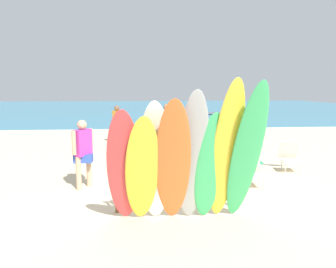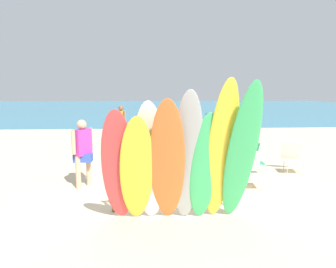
{
  "view_description": "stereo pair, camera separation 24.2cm",
  "coord_description": "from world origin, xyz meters",
  "views": [
    {
      "loc": [
        -0.65,
        -5.51,
        2.29
      ],
      "look_at": [
        0.0,
        2.12,
        1.16
      ],
      "focal_mm": 32.77,
      "sensor_mm": 36.0,
      "label": 1
    },
    {
      "loc": [
        -0.41,
        -5.53,
        2.29
      ],
      "look_at": [
        0.0,
        2.12,
        1.16
      ],
      "focal_mm": 32.77,
      "sensor_mm": 36.0,
      "label": 2
    }
  ],
  "objects": [
    {
      "name": "beachgoer_by_water",
      "position": [
        0.32,
        4.7,
        0.97
      ],
      "size": [
        0.44,
        0.57,
        1.69
      ],
      "rotation": [
        0.0,
        0.0,
        5.24
      ],
      "color": "brown",
      "rests_on": "ground"
    },
    {
      "name": "beachgoer_near_rack",
      "position": [
        -1.69,
        7.32,
        0.92
      ],
      "size": [
        0.42,
        0.51,
        1.6
      ],
      "rotation": [
        0.0,
        0.0,
        2.21
      ],
      "color": "brown",
      "rests_on": "ground"
    },
    {
      "name": "ocean_water",
      "position": [
        0.0,
        32.06,
        0.01
      ],
      "size": [
        60.0,
        40.0,
        0.02
      ],
      "primitive_type": "cube",
      "color": "teal",
      "rests_on": "ground"
    },
    {
      "name": "beach_chair_red",
      "position": [
        1.91,
        1.36,
        0.43
      ],
      "size": [
        0.54,
        0.68,
        0.83
      ],
      "rotation": [
        0.0,
        0.0,
        -0.07
      ],
      "color": "#B7B7BC",
      "rests_on": "ground"
    },
    {
      "name": "surfboard_yellow_6",
      "position": [
        0.71,
        -0.71,
        1.24
      ],
      "size": [
        0.51,
        1.02,
        2.47
      ],
      "primitive_type": "ellipsoid",
      "rotation": [
        0.36,
        0.0,
        0.04
      ],
      "color": "yellow",
      "rests_on": "ground"
    },
    {
      "name": "surfboard_grey_4",
      "position": [
        0.16,
        -0.67,
        1.15
      ],
      "size": [
        0.52,
        0.86,
        2.3
      ],
      "primitive_type": "ellipsoid",
      "rotation": [
        0.34,
        0.0,
        -0.01
      ],
      "color": "#999EA3",
      "rests_on": "ground"
    },
    {
      "name": "surfboard_red_0",
      "position": [
        -0.95,
        -0.64,
        1.01
      ],
      "size": [
        0.57,
        0.93,
        2.01
      ],
      "primitive_type": "ellipsoid",
      "rotation": [
        0.41,
        0.0,
        0.02
      ],
      "color": "#D13D42",
      "rests_on": "ground"
    },
    {
      "name": "surfboard_rack",
      "position": [
        0.0,
        0.0,
        0.57
      ],
      "size": [
        2.39,
        0.07,
        0.75
      ],
      "color": "brown",
      "rests_on": "ground"
    },
    {
      "name": "surfboard_white_2",
      "position": [
        -0.45,
        -0.62,
        1.07
      ],
      "size": [
        0.58,
        0.83,
        2.13
      ],
      "primitive_type": "ellipsoid",
      "rotation": [
        0.34,
        0.0,
        -0.05
      ],
      "color": "white",
      "rests_on": "ground"
    },
    {
      "name": "beach_chair_blue",
      "position": [
        3.5,
        2.62,
        0.43
      ],
      "size": [
        0.62,
        0.76,
        0.82
      ],
      "rotation": [
        0.0,
        0.0,
        -0.19
      ],
      "color": "#B7B7BC",
      "rests_on": "ground"
    },
    {
      "name": "beach_chair_striped",
      "position": [
        2.36,
        2.71,
        0.42
      ],
      "size": [
        0.5,
        0.73,
        0.8
      ],
      "rotation": [
        0.0,
        0.0,
        -0.01
      ],
      "color": "#B7B7BC",
      "rests_on": "ground"
    },
    {
      "name": "ground",
      "position": [
        0.0,
        14.0,
        0.0
      ],
      "size": [
        60.0,
        60.0,
        0.0
      ],
      "primitive_type": "plane",
      "color": "beige"
    },
    {
      "name": "surfboard_green_5",
      "position": [
        0.46,
        -0.61,
        0.98
      ],
      "size": [
        0.54,
        0.76,
        1.95
      ],
      "primitive_type": "ellipsoid",
      "rotation": [
        0.33,
        0.0,
        0.07
      ],
      "color": "#38B266",
      "rests_on": "ground"
    },
    {
      "name": "surfboard_green_7",
      "position": [
        1.02,
        -0.79,
        1.22
      ],
      "size": [
        0.54,
        1.15,
        2.43
      ],
      "primitive_type": "ellipsoid",
      "rotation": [
        0.42,
        0.0,
        0.05
      ],
      "color": "#38B266",
      "rests_on": "ground"
    },
    {
      "name": "surfboard_yellow_1",
      "position": [
        -0.66,
        -0.69,
        0.96
      ],
      "size": [
        0.62,
        0.97,
        1.92
      ],
      "primitive_type": "ellipsoid",
      "rotation": [
        0.43,
        0.0,
        0.08
      ],
      "color": "yellow",
      "rests_on": "ground"
    },
    {
      "name": "distant_boat",
      "position": [
        5.89,
        21.29,
        0.12
      ],
      "size": [
        3.32,
        0.95,
        0.26
      ],
      "color": "#4C515B",
      "rests_on": "ground"
    },
    {
      "name": "beachgoer_photographing",
      "position": [
        0.26,
        5.73,
        1.0
      ],
      "size": [
        0.66,
        0.28,
        1.74
      ],
      "rotation": [
        0.0,
        0.0,
        0.08
      ],
      "color": "#9E704C",
      "rests_on": "ground"
    },
    {
      "name": "beachgoer_midbeach",
      "position": [
        -2.01,
        1.51,
        0.92
      ],
      "size": [
        0.41,
        0.51,
        1.59
      ],
      "rotation": [
        0.0,
        0.0,
        4.08
      ],
      "color": "tan",
      "rests_on": "ground"
    },
    {
      "name": "surfboard_orange_3",
      "position": [
        -0.16,
        -0.74,
        1.09
      ],
      "size": [
        0.62,
        1.07,
        2.17
      ],
      "primitive_type": "ellipsoid",
      "rotation": [
        0.43,
        0.0,
        -0.05
      ],
      "color": "orange",
      "rests_on": "ground"
    }
  ]
}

